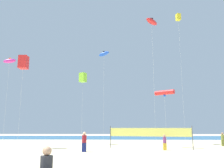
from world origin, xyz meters
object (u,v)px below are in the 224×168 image
kite_red_inflatable (152,22)px  kite_yellow_box (178,17)px  beachgoer_plum_shirt (165,142)px  beachgoer_olive_shirt (223,139)px  kite_red_box (24,62)px  volleyball_net (149,133)px  kite_blue_inflatable (104,54)px  beachgoer_maroon_shirt (84,141)px  kite_magenta_inflatable (10,61)px  kite_lime_box (83,78)px  kite_red_tube (165,93)px

kite_red_inflatable → kite_yellow_box: kite_yellow_box is taller
kite_yellow_box → beachgoer_plum_shirt: bearing=-114.3°
beachgoer_olive_shirt → kite_red_box: 25.48m
volleyball_net → kite_blue_inflatable: (-5.84, 11.62, 12.85)m
kite_blue_inflatable → kite_red_box: bearing=-124.2°
beachgoer_maroon_shirt → kite_yellow_box: (13.21, 13.84, 19.31)m
kite_magenta_inflatable → kite_yellow_box: kite_yellow_box is taller
kite_blue_inflatable → kite_lime_box: kite_blue_inflatable is taller
kite_magenta_inflatable → beachgoer_olive_shirt: bearing=8.2°
kite_red_inflatable → kite_magenta_inflatable: (-17.72, -5.88, -7.57)m
kite_lime_box → kite_red_box: bearing=-134.7°
beachgoer_maroon_shirt → kite_yellow_box: size_ratio=0.09×
kite_lime_box → kite_magenta_inflatable: bearing=-146.3°
kite_red_tube → kite_yellow_box: bearing=63.5°
volleyball_net → kite_lime_box: (-8.29, 5.33, 7.38)m
beachgoer_plum_shirt → volleyball_net: volleyball_net is taller
volleyball_net → kite_red_box: size_ratio=0.84×
kite_red_inflatable → kite_lime_box: size_ratio=1.87×
kite_red_box → kite_red_tube: kite_red_box is taller
beachgoer_plum_shirt → kite_red_box: (-15.46, 0.93, 8.74)m
beachgoer_plum_shirt → volleyball_net: (-1.30, 1.54, 0.82)m
beachgoer_plum_shirt → kite_lime_box: bearing=28.5°
beachgoer_plum_shirt → kite_lime_box: (-9.59, 6.87, 8.21)m
kite_red_box → beachgoer_maroon_shirt: bearing=-20.8°
kite_red_inflatable → beachgoer_maroon_shirt: bearing=-130.6°
kite_lime_box → kite_magenta_inflatable: (-7.86, -5.24, 0.90)m
beachgoer_maroon_shirt → kite_red_inflatable: bearing=-20.6°
beachgoer_plum_shirt → kite_lime_box: kite_lime_box is taller
beachgoer_plum_shirt → volleyball_net: 2.18m
volleyball_net → kite_magenta_inflatable: (-16.15, 0.10, 8.28)m
volleyball_net → kite_red_box: 16.23m
kite_magenta_inflatable → beachgoer_maroon_shirt: bearing=-20.5°
beachgoer_plum_shirt → kite_blue_inflatable: bearing=2.6°
volleyball_net → beachgoer_olive_shirt: bearing=22.0°
kite_yellow_box → beachgoer_olive_shirt: bearing=-67.4°
kite_red_box → kite_magenta_inflatable: (-1.99, 0.70, 0.37)m
kite_red_inflatable → kite_red_box: (-15.73, -6.58, -7.94)m
beachgoer_maroon_shirt → kite_red_inflatable: size_ratio=0.10×
volleyball_net → beachgoer_plum_shirt: bearing=-49.8°
beachgoer_olive_shirt → kite_red_inflatable: bearing=166.0°
volleyball_net → kite_red_inflatable: size_ratio=0.48×
beachgoer_olive_shirt → kite_red_inflatable: (-7.82, 2.18, 16.62)m
kite_red_tube → volleyball_net: bearing=-153.9°
volleyball_net → kite_lime_box: 12.32m
kite_red_inflatable → kite_red_tube: 12.36m
beachgoer_olive_shirt → kite_red_inflatable: 18.50m
kite_red_tube → kite_magenta_inflatable: bearing=-177.2°
volleyball_net → kite_yellow_box: 22.35m
beachgoer_plum_shirt → kite_yellow_box: size_ratio=0.07×
kite_lime_box → beachgoer_plum_shirt: bearing=-35.6°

